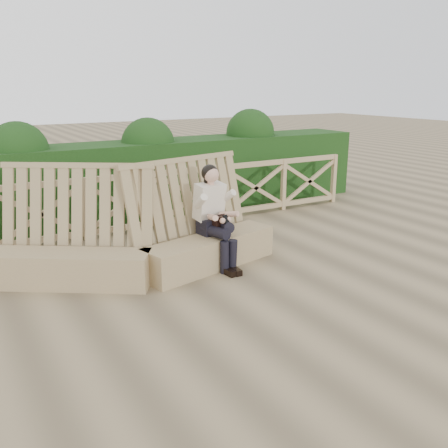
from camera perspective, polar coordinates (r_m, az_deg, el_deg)
ground at (r=6.29m, az=-0.37°, el=-9.14°), size 60.00×60.00×0.00m
bench at (r=7.20m, az=-9.45°, el=-2.60°), size 4.16×1.87×1.60m
woman at (r=7.36m, az=-1.11°, el=1.28°), size 0.47×0.94×1.51m
guardrail at (r=9.15m, az=-11.43°, el=2.23°), size 10.10×0.09×1.10m
hedge at (r=10.23m, az=-13.72°, el=4.65°), size 12.00×1.20×1.50m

